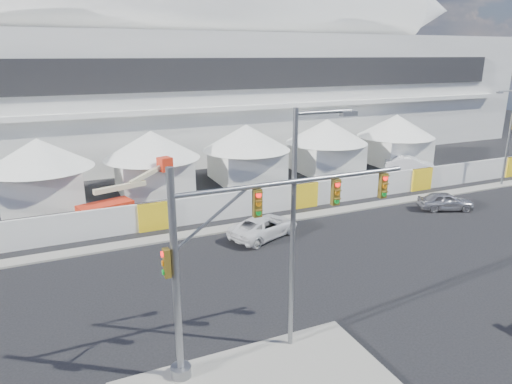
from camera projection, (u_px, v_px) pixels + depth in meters
name	position (u px, v px, depth m)	size (l,w,h in m)	color
ground	(346.00, 314.00, 21.58)	(160.00, 160.00, 0.00)	black
far_curb	(453.00, 192.00, 40.29)	(80.00, 1.20, 0.12)	gray
stadium	(220.00, 73.00, 58.50)	(80.00, 24.80, 21.98)	silver
tent_row	(201.00, 152.00, 41.84)	(53.40, 8.40, 5.40)	white
hoarding_fence	(304.00, 195.00, 36.31)	(70.00, 0.25, 2.00)	silver
scaffold_tower	(464.00, 94.00, 69.24)	(4.40, 4.40, 12.00)	#595B60
sedan_silver	(446.00, 201.00, 35.77)	(4.18, 1.68, 1.42)	#A0A0A4
pickup_curb	(264.00, 226.00, 30.49)	(5.18, 2.39, 1.44)	white
lot_car_a	(410.00, 165.00, 47.08)	(4.97, 1.73, 1.64)	white
traffic_mast	(228.00, 259.00, 16.69)	(10.01, 0.79, 8.09)	gray
streetlight_median	(299.00, 216.00, 17.61)	(2.71, 0.27, 9.79)	gray
streetlight_curb	(508.00, 131.00, 41.09)	(2.63, 0.59, 8.89)	slate
boom_lift	(115.00, 204.00, 34.10)	(7.91, 2.78, 3.89)	red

